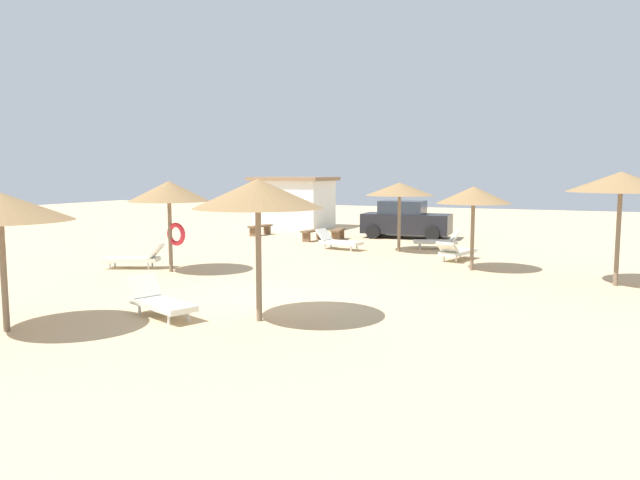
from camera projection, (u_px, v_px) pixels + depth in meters
name	position (u px, v px, depth m)	size (l,w,h in m)	color
ground_plane	(267.00, 307.00, 13.46)	(80.00, 80.00, 0.00)	#D1B284
parasol_0	(400.00, 189.00, 22.59)	(2.60, 2.60, 2.63)	#75604C
parasol_1	(169.00, 192.00, 17.93)	(2.44, 2.44, 2.76)	#75604C
parasol_2	(474.00, 195.00, 18.23)	(2.27, 2.27, 2.59)	#75604C
parasol_3	(621.00, 182.00, 15.63)	(2.75, 2.75, 3.03)	#75604C
parasol_4	(258.00, 194.00, 11.88)	(2.63, 2.63, 2.88)	#75604C
parasol_5	(0.00, 207.00, 11.08)	(2.64, 2.64, 2.64)	#75604C
lounger_0	(338.00, 241.00, 23.47)	(1.95, 0.98, 0.78)	silver
lounger_1	(136.00, 258.00, 18.82)	(1.97, 1.32, 0.77)	silver
lounger_2	(456.00, 251.00, 20.49)	(1.14, 1.99, 0.71)	silver
lounger_4	(160.00, 301.00, 12.49)	(1.95, 1.29, 0.80)	silver
lounger_6	(439.00, 241.00, 23.63)	(1.95, 1.19, 0.81)	silver
bench_0	(313.00, 233.00, 26.46)	(0.66, 1.55, 0.49)	brown
bench_1	(260.00, 228.00, 28.77)	(0.62, 1.54, 0.49)	brown
bench_2	(338.00, 232.00, 26.79)	(0.67, 1.55, 0.49)	brown
parked_car	(406.00, 220.00, 27.60)	(4.08, 2.14, 1.72)	black
beach_cabana	(294.00, 202.00, 32.83)	(4.08, 3.47, 2.77)	white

